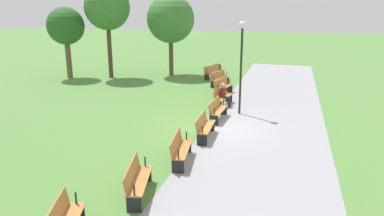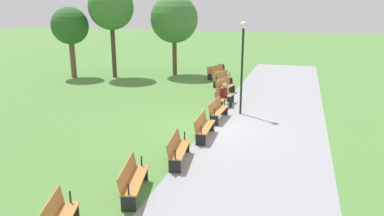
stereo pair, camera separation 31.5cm
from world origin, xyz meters
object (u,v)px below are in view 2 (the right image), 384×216
Objects in this scene: bench_2 at (225,86)px; bench_7 at (132,179)px; lamp_post at (243,51)px; bench_3 at (224,97)px; bench_4 at (218,109)px; bench_0 at (216,72)px; bench_6 at (178,148)px; tree_0 at (174,19)px; bench_1 at (222,78)px; person_seated at (226,94)px; bench_5 at (204,126)px; tree_1 at (111,8)px; trash_bin at (221,69)px; tree_3 at (70,27)px.

bench_2 is 12.02m from bench_7.
lamp_post reaches higher than bench_7.
bench_3 is 2.43m from bench_4.
bench_0 is 0.99× the size of bench_6.
tree_0 is (-7.35, -5.25, 3.54)m from bench_3.
bench_1 is at bearing -150.41° from bench_2.
bench_0 and bench_6 have the same top height.
bench_6 is 7.12m from person_seated.
bench_2 is at bearing -177.33° from bench_5.
tree_1 reaches higher than lamp_post.
bench_1 is 1.00× the size of bench_7.
bench_7 is 8.91m from lamp_post.
bench_0 reaches higher than trash_bin.
lamp_post is at bearing 48.82° from person_seated.
bench_1 is 6.78m from lamp_post.
tree_1 reaches higher than bench_2.
bench_7 reaches higher than trash_bin.
bench_1 is at bearing 91.48° from tree_3.
bench_4 is at bearing 13.46° from bench_3.
tree_1 reaches higher than bench_3.
bench_2 is 0.38× the size of tree_3.
tree_1 reaches higher than tree_3.
tree_0 is (-4.97, -4.80, 3.54)m from bench_2.
bench_7 is (9.64, -0.45, 0.00)m from bench_3.
tree_1 reaches higher than bench_4.
bench_0 is 0.99× the size of bench_1.
bench_1 and bench_6 have the same top height.
person_seated reaches higher than bench_3.
lamp_post is (8.18, 3.07, 2.47)m from bench_0.
tree_3 is (-6.85, -12.07, 3.08)m from bench_4.
bench_3 is at bearing -171.94° from bench_4.
bench_0 is at bearing -171.96° from bench_5.
bench_6 is 0.43× the size of lamp_post.
bench_0 is at bearing 0.09° from trash_bin.
bench_0 is 0.43× the size of lamp_post.
bench_0 is 8.46m from tree_1.
bench_2 is (4.59, 1.56, 0.00)m from bench_0.
bench_2 reaches higher than trash_bin.
bench_0 and bench_1 have the same top height.
lamp_post reaches higher than bench_5.
tree_1 reaches higher than bench_6.
bench_0 and bench_2 have the same top height.
bench_7 is 18.01m from tree_0.
person_seated reaches higher than bench_6.
bench_4 is at bearing 11.57° from trash_bin.
bench_7 is 18.37m from tree_3.
bench_5 is at bearing 158.46° from bench_7.
tree_0 reaches higher than bench_2.
bench_0 is 7.25m from bench_3.
bench_0 is 9.65m from bench_4.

